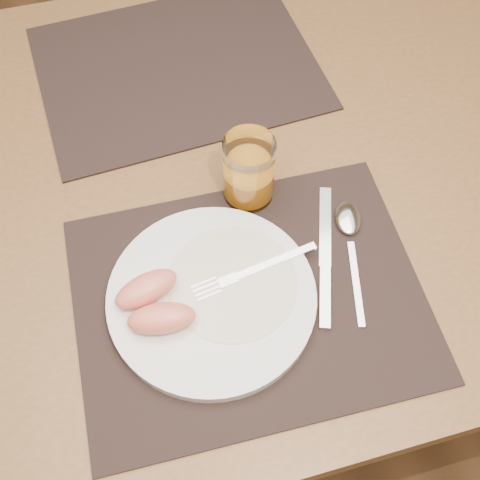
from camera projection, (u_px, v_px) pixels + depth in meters
name	position (u px, v px, depth m)	size (l,w,h in m)	color
ground	(215.00, 351.00, 1.54)	(5.00, 5.00, 0.00)	brown
table	(200.00, 204.00, 0.96)	(1.40, 0.90, 0.75)	brown
placemat_near	(249.00, 298.00, 0.79)	(0.45, 0.35, 0.00)	black
placemat_far	(177.00, 67.00, 1.00)	(0.45, 0.35, 0.00)	black
plate	(212.00, 297.00, 0.77)	(0.27, 0.27, 0.02)	white
plate_dressing	(232.00, 282.00, 0.78)	(0.17, 0.17, 0.00)	white
fork	(245.00, 274.00, 0.78)	(0.17, 0.04, 0.00)	silver
knife	(325.00, 266.00, 0.80)	(0.09, 0.21, 0.01)	silver
spoon	(349.00, 227.00, 0.83)	(0.07, 0.19, 0.01)	silver
juice_glass	(249.00, 173.00, 0.83)	(0.07, 0.07, 0.11)	white
grapefruit_wedges	(154.00, 303.00, 0.74)	(0.10, 0.10, 0.03)	#E1775C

